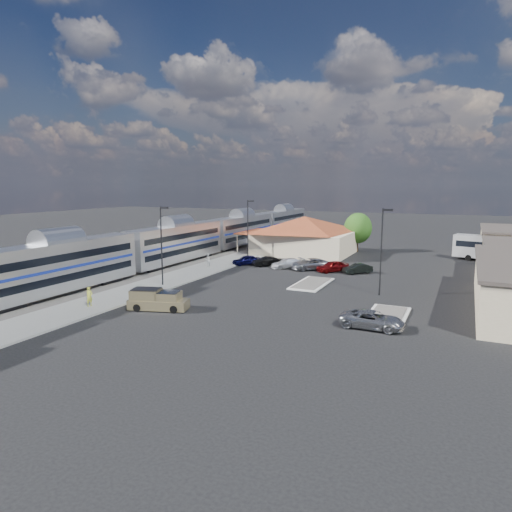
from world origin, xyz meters
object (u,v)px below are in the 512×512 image
at_px(station_depot, 304,235).
at_px(pickup_truck, 159,300).
at_px(suv, 372,320).
at_px(coach_bus, 497,247).

xyz_separation_m(station_depot, pickup_truck, (-0.82, -38.20, -2.25)).
distance_m(suv, coach_bus, 40.98).
bearing_deg(pickup_truck, coach_bus, -51.21).
bearing_deg(coach_bus, pickup_truck, 158.64).
height_order(suv, coach_bus, coach_bus).
xyz_separation_m(pickup_truck, coach_bus, (29.39, 42.30, 1.30)).
bearing_deg(suv, station_depot, 28.06).
relative_size(suv, coach_bus, 0.42).
bearing_deg(coach_bus, suv, 178.49).
xyz_separation_m(pickup_truck, suv, (18.83, 2.73, -0.17)).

